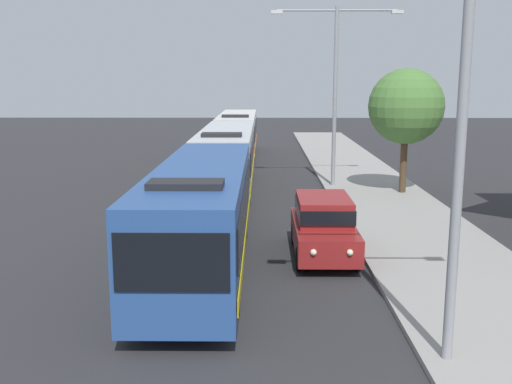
{
  "coord_description": "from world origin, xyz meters",
  "views": [
    {
      "loc": [
        0.48,
        -5.49,
        5.54
      ],
      "look_at": [
        0.24,
        15.75,
        1.48
      ],
      "focal_mm": 41.76,
      "sensor_mm": 36.0,
      "label": 1
    }
  ],
  "objects_px": {
    "bus_middle": "(238,133)",
    "streetlamp_mid": "(335,78)",
    "bus_second_in_line": "(227,157)",
    "roadside_tree": "(406,107)",
    "white_suv": "(323,224)",
    "bus_lead": "(202,211)",
    "streetlamp_near": "(463,96)"
  },
  "relations": [
    {
      "from": "bus_middle",
      "to": "streetlamp_mid",
      "type": "distance_m",
      "value": 14.05
    },
    {
      "from": "bus_second_in_line",
      "to": "roadside_tree",
      "type": "relative_size",
      "value": 2.07
    },
    {
      "from": "white_suv",
      "to": "streetlamp_mid",
      "type": "distance_m",
      "value": 12.91
    },
    {
      "from": "streetlamp_mid",
      "to": "roadside_tree",
      "type": "bearing_deg",
      "value": -31.68
    },
    {
      "from": "bus_middle",
      "to": "bus_lead",
      "type": "bearing_deg",
      "value": -90.0
    },
    {
      "from": "bus_second_in_line",
      "to": "bus_middle",
      "type": "xyz_separation_m",
      "value": [
        0.0,
        13.08,
        0.0
      ]
    },
    {
      "from": "bus_middle",
      "to": "roadside_tree",
      "type": "relative_size",
      "value": 2.08
    },
    {
      "from": "bus_lead",
      "to": "bus_second_in_line",
      "type": "relative_size",
      "value": 0.98
    },
    {
      "from": "bus_second_in_line",
      "to": "white_suv",
      "type": "relative_size",
      "value": 2.66
    },
    {
      "from": "bus_middle",
      "to": "white_suv",
      "type": "bearing_deg",
      "value": -81.37
    },
    {
      "from": "bus_second_in_line",
      "to": "white_suv",
      "type": "height_order",
      "value": "bus_second_in_line"
    },
    {
      "from": "streetlamp_near",
      "to": "roadside_tree",
      "type": "relative_size",
      "value": 1.43
    },
    {
      "from": "bus_lead",
      "to": "streetlamp_mid",
      "type": "height_order",
      "value": "streetlamp_mid"
    },
    {
      "from": "white_suv",
      "to": "streetlamp_mid",
      "type": "xyz_separation_m",
      "value": [
        1.7,
        11.97,
        4.53
      ]
    },
    {
      "from": "streetlamp_near",
      "to": "streetlamp_mid",
      "type": "distance_m",
      "value": 19.28
    },
    {
      "from": "bus_middle",
      "to": "white_suv",
      "type": "relative_size",
      "value": 2.67
    },
    {
      "from": "bus_lead",
      "to": "roadside_tree",
      "type": "relative_size",
      "value": 2.04
    },
    {
      "from": "bus_second_in_line",
      "to": "streetlamp_mid",
      "type": "relative_size",
      "value": 1.37
    },
    {
      "from": "bus_lead",
      "to": "roadside_tree",
      "type": "bearing_deg",
      "value": 52.63
    },
    {
      "from": "bus_middle",
      "to": "white_suv",
      "type": "distance_m",
      "value": 24.64
    },
    {
      "from": "streetlamp_mid",
      "to": "roadside_tree",
      "type": "xyz_separation_m",
      "value": [
        3.12,
        -1.92,
        -1.33
      ]
    },
    {
      "from": "white_suv",
      "to": "streetlamp_near",
      "type": "xyz_separation_m",
      "value": [
        1.7,
        -7.31,
        4.21
      ]
    },
    {
      "from": "bus_second_in_line",
      "to": "white_suv",
      "type": "distance_m",
      "value": 11.89
    },
    {
      "from": "bus_second_in_line",
      "to": "white_suv",
      "type": "xyz_separation_m",
      "value": [
        3.7,
        -11.28,
        -0.66
      ]
    },
    {
      "from": "streetlamp_mid",
      "to": "bus_lead",
      "type": "bearing_deg",
      "value": -112.43
    },
    {
      "from": "bus_second_in_line",
      "to": "bus_lead",
      "type": "bearing_deg",
      "value": -90.0
    },
    {
      "from": "bus_lead",
      "to": "bus_middle",
      "type": "distance_m",
      "value": 25.46
    },
    {
      "from": "bus_middle",
      "to": "roadside_tree",
      "type": "bearing_deg",
      "value": -59.23
    },
    {
      "from": "bus_middle",
      "to": "streetlamp_near",
      "type": "xyz_separation_m",
      "value": [
        5.4,
        -31.66,
        3.55
      ]
    },
    {
      "from": "bus_second_in_line",
      "to": "roadside_tree",
      "type": "xyz_separation_m",
      "value": [
        8.52,
        -1.23,
        2.54
      ]
    },
    {
      "from": "bus_lead",
      "to": "streetlamp_mid",
      "type": "bearing_deg",
      "value": 67.57
    },
    {
      "from": "bus_second_in_line",
      "to": "roadside_tree",
      "type": "bearing_deg",
      "value": -8.2
    }
  ]
}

